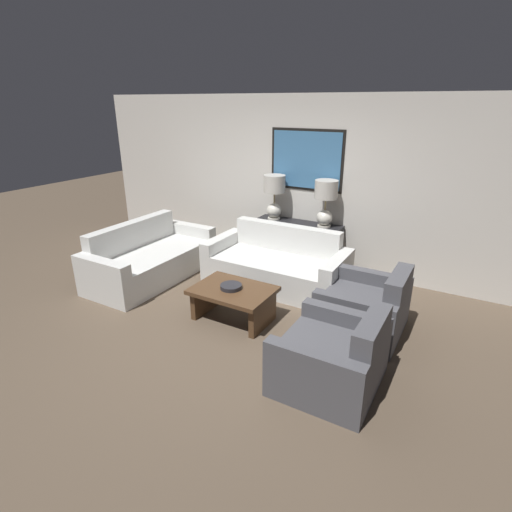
# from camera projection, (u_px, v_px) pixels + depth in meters

# --- Properties ---
(ground_plane) EXTENTS (20.00, 20.00, 0.00)m
(ground_plane) POSITION_uv_depth(u_px,v_px,m) (223.00, 327.00, 4.79)
(ground_plane) COLOR brown
(back_wall) EXTENTS (8.06, 0.12, 2.65)m
(back_wall) POSITION_uv_depth(u_px,v_px,m) (307.00, 184.00, 6.24)
(back_wall) COLOR beige
(back_wall) RESTS_ON ground_plane
(console_table) EXTENTS (1.38, 0.39, 0.76)m
(console_table) POSITION_uv_depth(u_px,v_px,m) (297.00, 246.00, 6.37)
(console_table) COLOR black
(console_table) RESTS_ON ground_plane
(table_lamp_left) EXTENTS (0.34, 0.34, 0.70)m
(table_lamp_left) POSITION_uv_depth(u_px,v_px,m) (274.00, 192.00, 6.27)
(table_lamp_left) COLOR silver
(table_lamp_left) RESTS_ON console_table
(table_lamp_right) EXTENTS (0.34, 0.34, 0.70)m
(table_lamp_right) POSITION_uv_depth(u_px,v_px,m) (326.00, 198.00, 5.87)
(table_lamp_right) COLOR silver
(table_lamp_right) RESTS_ON console_table
(couch_by_back_wall) EXTENTS (2.03, 0.94, 0.83)m
(couch_by_back_wall) POSITION_uv_depth(u_px,v_px,m) (277.00, 266.00, 5.83)
(couch_by_back_wall) COLOR silver
(couch_by_back_wall) RESTS_ON ground_plane
(couch_by_side) EXTENTS (0.94, 2.03, 0.83)m
(couch_by_side) POSITION_uv_depth(u_px,v_px,m) (150.00, 260.00, 6.08)
(couch_by_side) COLOR silver
(couch_by_side) RESTS_ON ground_plane
(coffee_table) EXTENTS (0.96, 0.69, 0.42)m
(coffee_table) POSITION_uv_depth(u_px,v_px,m) (233.00, 297.00, 4.87)
(coffee_table) COLOR #4C331E
(coffee_table) RESTS_ON ground_plane
(decorative_bowl) EXTENTS (0.26, 0.26, 0.05)m
(decorative_bowl) POSITION_uv_depth(u_px,v_px,m) (231.00, 287.00, 4.82)
(decorative_bowl) COLOR #232328
(decorative_bowl) RESTS_ON coffee_table
(armchair_near_back_wall) EXTENTS (0.90, 0.98, 0.80)m
(armchair_near_back_wall) POSITION_uv_depth(u_px,v_px,m) (366.00, 309.00, 4.64)
(armchair_near_back_wall) COLOR #4C4C51
(armchair_near_back_wall) RESTS_ON ground_plane
(armchair_near_camera) EXTENTS (0.90, 0.98, 0.80)m
(armchair_near_camera) POSITION_uv_depth(u_px,v_px,m) (333.00, 359.00, 3.74)
(armchair_near_camera) COLOR #4C4C51
(armchair_near_camera) RESTS_ON ground_plane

